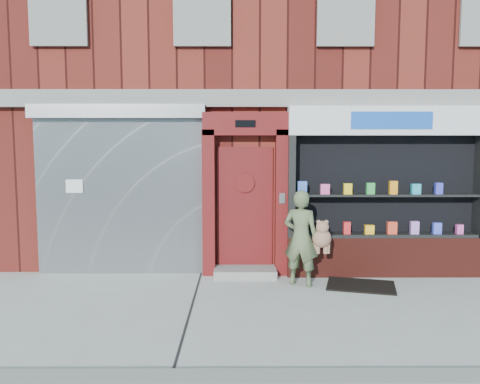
{
  "coord_description": "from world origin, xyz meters",
  "views": [
    {
      "loc": [
        -0.88,
        -6.44,
        2.32
      ],
      "look_at": [
        -0.84,
        1.0,
        1.58
      ],
      "focal_mm": 35.0,
      "sensor_mm": 36.0,
      "label": 1
    }
  ],
  "objects": [
    {
      "name": "woman",
      "position": [
        0.2,
        1.17,
        0.8
      ],
      "size": [
        0.84,
        0.58,
        1.6
      ],
      "color": "#556341",
      "rests_on": "ground"
    },
    {
      "name": "doormat",
      "position": [
        1.16,
        1.09,
        0.01
      ],
      "size": [
        1.25,
        1.01,
        0.03
      ],
      "primitive_type": "cube",
      "rotation": [
        0.0,
        0.0,
        -0.25
      ],
      "color": "black",
      "rests_on": "ground"
    },
    {
      "name": "shutter_bay",
      "position": [
        -3.0,
        1.93,
        1.72
      ],
      "size": [
        3.1,
        0.3,
        3.04
      ],
      "color": "gray",
      "rests_on": "ground"
    },
    {
      "name": "pharmacy_bay",
      "position": [
        1.75,
        1.81,
        1.37
      ],
      "size": [
        3.5,
        0.41,
        3.0
      ],
      "color": "#571B14",
      "rests_on": "ground"
    },
    {
      "name": "curb",
      "position": [
        0.0,
        -2.15,
        0.06
      ],
      "size": [
        60.0,
        0.3,
        0.12
      ],
      "primitive_type": "cube",
      "color": "gray",
      "rests_on": "ground"
    },
    {
      "name": "building",
      "position": [
        -0.0,
        5.99,
        4.0
      ],
      "size": [
        12.0,
        8.16,
        8.0
      ],
      "color": "#4D1511",
      "rests_on": "ground"
    },
    {
      "name": "ground",
      "position": [
        0.0,
        0.0,
        0.0
      ],
      "size": [
        80.0,
        80.0,
        0.0
      ],
      "primitive_type": "plane",
      "color": "#9E9E99",
      "rests_on": "ground"
    },
    {
      "name": "red_door_bay",
      "position": [
        -0.75,
        1.86,
        1.46
      ],
      "size": [
        1.52,
        0.58,
        2.9
      ],
      "color": "#5E1011",
      "rests_on": "ground"
    }
  ]
}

